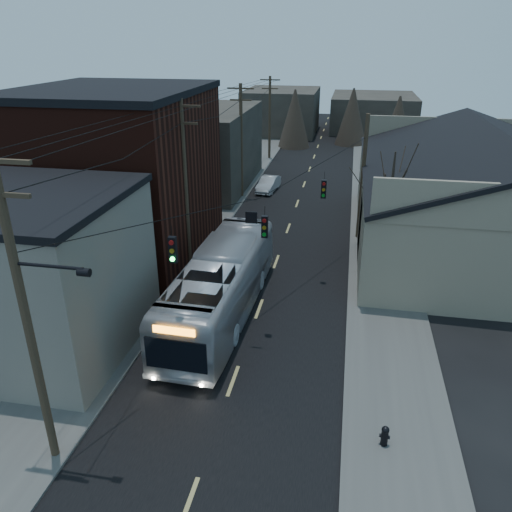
{
  "coord_description": "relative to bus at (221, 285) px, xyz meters",
  "views": [
    {
      "loc": [
        4.01,
        -8.21,
        13.06
      ],
      "look_at": [
        -0.17,
        14.02,
        3.0
      ],
      "focal_mm": 35.0,
      "sensor_mm": 36.0,
      "label": 1
    }
  ],
  "objects": [
    {
      "name": "sidewalk_right",
      "position": [
        8.26,
        16.99,
        -1.67
      ],
      "size": [
        4.0,
        110.0,
        0.12
      ],
      "primitive_type": "cube",
      "color": "#474744",
      "rests_on": "ground"
    },
    {
      "name": "building_far_right",
      "position": [
        8.76,
        56.99,
        0.77
      ],
      "size": [
        12.0,
        14.0,
        5.0
      ],
      "primitive_type": "cube",
      "color": "#2D2924",
      "rests_on": "ground"
    },
    {
      "name": "building_clapboard",
      "position": [
        -7.24,
        -4.01,
        1.77
      ],
      "size": [
        8.0,
        8.0,
        7.0
      ],
      "primitive_type": "cube",
      "color": "#6C655A",
      "rests_on": "ground"
    },
    {
      "name": "building_far_left",
      "position": [
        -4.24,
        51.99,
        1.27
      ],
      "size": [
        10.0,
        12.0,
        6.0
      ],
      "primitive_type": "cube",
      "color": "#2D2924",
      "rests_on": "ground"
    },
    {
      "name": "bus",
      "position": [
        0.0,
        0.0,
        0.0
      ],
      "size": [
        3.33,
        12.5,
        3.46
      ],
      "primitive_type": "imported",
      "rotation": [
        0.0,
        0.0,
        3.11
      ],
      "color": "#A6ABB2",
      "rests_on": "ground"
    },
    {
      "name": "building_brick",
      "position": [
        -8.24,
        6.99,
        3.27
      ],
      "size": [
        10.0,
        12.0,
        10.0
      ],
      "primitive_type": "cube",
      "color": "black",
      "rests_on": "ground"
    },
    {
      "name": "warehouse",
      "position": [
        14.76,
        11.99,
        0.97
      ],
      "size": [
        16.16,
        20.6,
        7.73
      ],
      "color": "gray",
      "rests_on": "ground"
    },
    {
      "name": "fire_hydrant",
      "position": [
        7.69,
        -7.56,
        -1.19
      ],
      "size": [
        0.37,
        0.27,
        0.78
      ],
      "rotation": [
        0.0,
        0.0,
        -0.15
      ],
      "color": "black",
      "rests_on": "sidewalk_right"
    },
    {
      "name": "road_surface",
      "position": [
        1.76,
        16.99,
        -1.72
      ],
      "size": [
        9.0,
        110.0,
        0.02
      ],
      "primitive_type": "cube",
      "color": "black",
      "rests_on": "ground"
    },
    {
      "name": "utility_lines",
      "position": [
        -1.35,
        11.13,
        3.23
      ],
      "size": [
        11.24,
        45.28,
        10.5
      ],
      "color": "#382B1E",
      "rests_on": "ground"
    },
    {
      "name": "parked_car",
      "position": [
        -1.24,
        22.19,
        -1.07
      ],
      "size": [
        1.84,
        4.11,
        1.31
      ],
      "primitive_type": "imported",
      "rotation": [
        0.0,
        0.0,
        -0.12
      ],
      "color": "#B6B9BE",
      "rests_on": "ground"
    },
    {
      "name": "building_left_far",
      "position": [
        -7.74,
        22.99,
        1.77
      ],
      "size": [
        9.0,
        14.0,
        7.0
      ],
      "primitive_type": "cube",
      "color": "#2D2924",
      "rests_on": "ground"
    },
    {
      "name": "bare_tree",
      "position": [
        8.26,
        6.99,
        1.87
      ],
      "size": [
        0.4,
        0.4,
        7.2
      ],
      "primitive_type": "cone",
      "color": "black",
      "rests_on": "ground"
    },
    {
      "name": "sidewalk_left",
      "position": [
        -4.74,
        16.99,
        -1.67
      ],
      "size": [
        4.0,
        110.0,
        0.12
      ],
      "primitive_type": "cube",
      "color": "#474744",
      "rests_on": "ground"
    }
  ]
}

